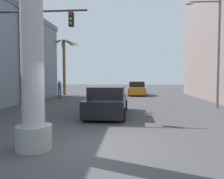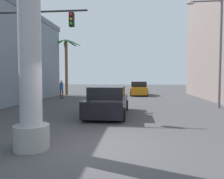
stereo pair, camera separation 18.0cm
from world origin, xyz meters
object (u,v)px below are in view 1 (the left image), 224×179
at_px(street_lamp, 213,43).
at_px(car_lead, 108,102).
at_px(traffic_light_mast, 18,41).
at_px(pedestrian_far_left, 60,88).
at_px(palm_tree_far_left, 64,58).
at_px(car_far, 137,89).
at_px(palm_tree_mid_left, 22,35).

relative_size(street_lamp, car_lead, 1.47).
relative_size(street_lamp, traffic_light_mast, 1.30).
distance_m(traffic_light_mast, car_lead, 5.71).
relative_size(traffic_light_mast, car_lead, 1.13).
bearing_deg(pedestrian_far_left, palm_tree_far_left, 101.56).
xyz_separation_m(street_lamp, traffic_light_mast, (-11.34, -4.16, -0.37)).
height_order(car_far, palm_tree_mid_left, palm_tree_mid_left).
distance_m(car_far, palm_tree_far_left, 9.06).
height_order(traffic_light_mast, palm_tree_mid_left, palm_tree_mid_left).
xyz_separation_m(traffic_light_mast, pedestrian_far_left, (-0.89, 9.22, -2.94)).
bearing_deg(car_lead, traffic_light_mast, -170.91).
xyz_separation_m(car_lead, car_far, (1.90, 13.47, 0.03)).
relative_size(street_lamp, palm_tree_far_left, 1.11).
xyz_separation_m(street_lamp, pedestrian_far_left, (-12.23, 5.06, -3.30)).
height_order(street_lamp, traffic_light_mast, street_lamp).
height_order(traffic_light_mast, car_lead, traffic_light_mast).
bearing_deg(pedestrian_far_left, palm_tree_mid_left, -109.01).
distance_m(traffic_light_mast, palm_tree_mid_left, 5.68).
bearing_deg(car_far, pedestrian_far_left, -146.10).
bearing_deg(car_lead, car_far, 81.97).
height_order(palm_tree_mid_left, palm_tree_far_left, palm_tree_mid_left).
height_order(traffic_light_mast, car_far, traffic_light_mast).
relative_size(traffic_light_mast, palm_tree_mid_left, 0.59).
height_order(street_lamp, car_far, street_lamp).
distance_m(car_lead, pedestrian_far_left, 10.12).
distance_m(car_far, pedestrian_far_left, 8.95).
bearing_deg(car_far, palm_tree_mid_left, -133.95).
bearing_deg(palm_tree_mid_left, traffic_light_mast, -64.85).
xyz_separation_m(car_far, palm_tree_mid_left, (-8.87, -9.21, 4.53)).
height_order(car_far, palm_tree_far_left, palm_tree_far_left).
relative_size(car_lead, palm_tree_mid_left, 0.52).
distance_m(car_lead, palm_tree_mid_left, 9.36).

